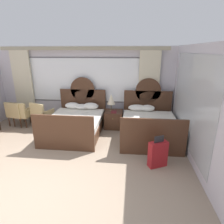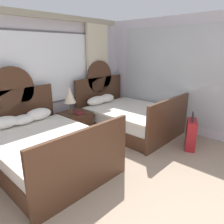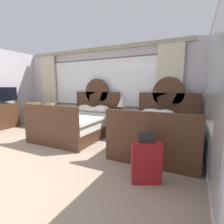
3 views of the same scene
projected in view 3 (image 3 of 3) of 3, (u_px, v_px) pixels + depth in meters
name	position (u px, v px, depth m)	size (l,w,h in m)	color
wall_back_window	(100.00, 86.00, 5.74)	(6.31, 0.22, 2.70)	silver
wall_right_mirror	(216.00, 90.00, 2.39)	(0.08, 4.51, 2.70)	silver
bed_near_window	(80.00, 123.00, 4.88)	(1.64, 2.17, 1.67)	#472B1C
bed_near_mirror	(160.00, 133.00, 3.88)	(1.64, 2.17, 1.67)	#472B1C
nightstand_between_beds	(124.00, 125.00, 4.93)	(0.60, 0.62, 0.58)	#472B1C
table_lamp_on_nightstand	(122.00, 101.00, 4.90)	(0.27, 0.27, 0.59)	brown
book_on_nightstand	(123.00, 115.00, 4.78)	(0.18, 0.26, 0.03)	maroon
tv_flatscreen	(2.00, 95.00, 5.61)	(0.20, 1.04, 0.57)	black
armchair_by_window_left	(55.00, 114.00, 5.82)	(0.75, 0.75, 0.87)	tan
armchair_by_window_centre	(41.00, 112.00, 6.12)	(0.66, 0.66, 0.87)	tan
armchair_by_window_right	(37.00, 112.00, 6.20)	(0.68, 0.68, 0.87)	tan
suitcase_on_floor	(146.00, 162.00, 2.44)	(0.46, 0.35, 0.76)	maroon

